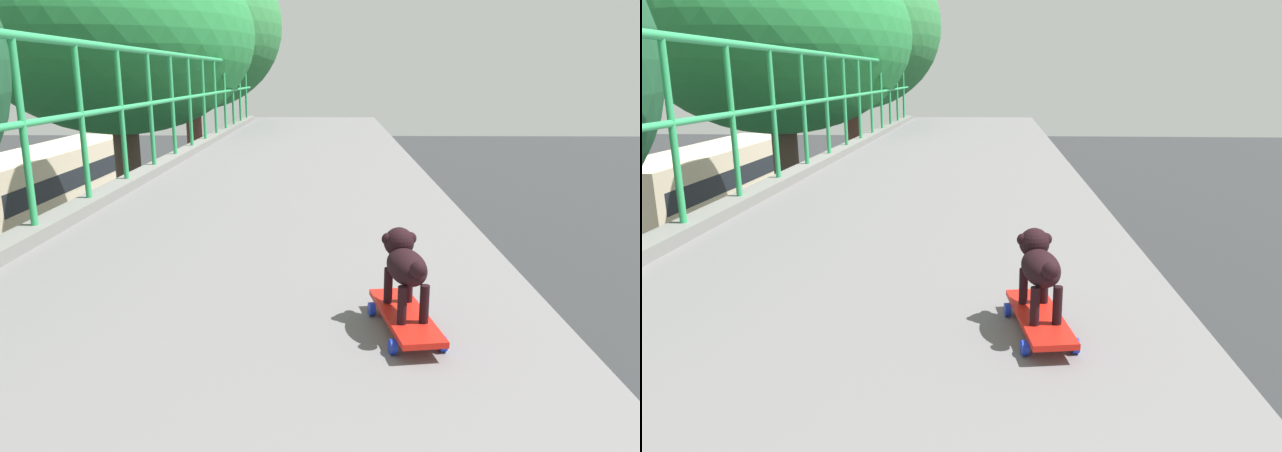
% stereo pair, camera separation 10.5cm
% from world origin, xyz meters
% --- Properties ---
extents(city_bus, '(2.55, 11.56, 3.38)m').
position_xyz_m(city_bus, '(-8.94, 21.68, 1.91)').
color(city_bus, beige).
rests_on(city_bus, ground).
extents(roadside_tree_far, '(5.03, 5.03, 8.56)m').
position_xyz_m(roadside_tree_far, '(-2.35, 11.52, 6.70)').
color(roadside_tree_far, '#4C3B31').
rests_on(roadside_tree_far, ground).
extents(roadside_tree_farthest, '(5.42, 5.42, 9.87)m').
position_xyz_m(roadside_tree_farthest, '(-2.60, 18.17, 7.39)').
color(roadside_tree_farthest, brown).
rests_on(roadside_tree_farthest, ground).
extents(toy_skateboard, '(0.27, 0.57, 0.08)m').
position_xyz_m(toy_skateboard, '(1.90, 2.46, 5.13)').
color(toy_skateboard, red).
rests_on(toy_skateboard, overpass_deck).
extents(small_dog, '(0.19, 0.39, 0.31)m').
position_xyz_m(small_dog, '(1.90, 2.49, 5.35)').
color(small_dog, black).
rests_on(small_dog, toy_skateboard).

